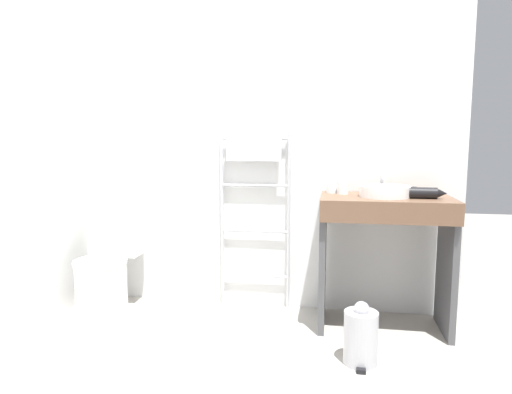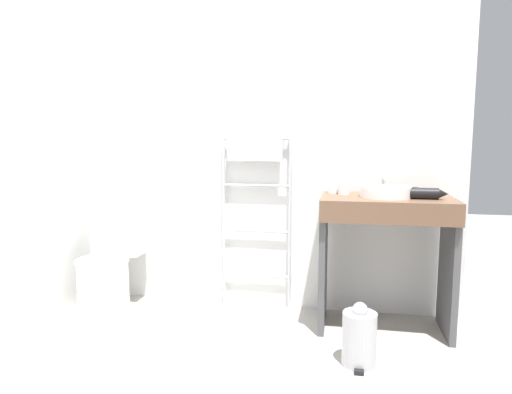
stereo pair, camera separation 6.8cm
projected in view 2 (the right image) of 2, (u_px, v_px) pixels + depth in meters
wall_back at (258, 145)px, 3.37m from camera, size 2.92×0.12×2.39m
wall_side at (26, 147)px, 2.95m from camera, size 0.12×1.92×2.39m
toilet at (108, 269)px, 3.29m from camera, size 0.37×0.52×0.75m
towel_radiator at (256, 183)px, 3.30m from camera, size 0.52×0.06×1.30m
vanity_counter at (385, 243)px, 2.94m from camera, size 0.83×0.51×0.88m
sink_basin at (386, 191)px, 2.90m from camera, size 0.32×0.32×0.07m
faucet at (384, 182)px, 3.06m from camera, size 0.02×0.10×0.13m
cup_near_wall at (333, 187)px, 3.11m from camera, size 0.07×0.07×0.09m
cup_near_edge at (344, 188)px, 3.04m from camera, size 0.08×0.08×0.08m
hair_dryer at (426, 193)px, 2.82m from camera, size 0.23×0.17×0.07m
trash_bin at (359, 337)px, 2.52m from camera, size 0.19×0.22×0.36m
bath_mat at (56, 345)px, 2.76m from camera, size 0.56×0.36×0.01m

